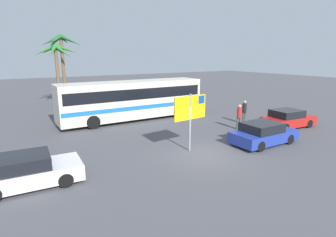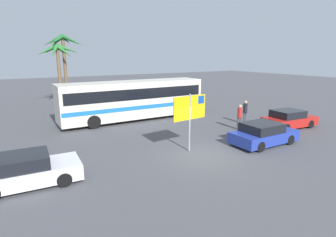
# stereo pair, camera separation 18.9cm
# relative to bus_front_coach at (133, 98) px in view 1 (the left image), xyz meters

# --- Properties ---
(ground) EXTENTS (120.00, 120.00, 0.00)m
(ground) POSITION_rel_bus_front_coach_xyz_m (-0.16, -9.33, -1.78)
(ground) COLOR #4C4C51
(bus_front_coach) EXTENTS (11.84, 2.55, 3.17)m
(bus_front_coach) POSITION_rel_bus_front_coach_xyz_m (0.00, 0.00, 0.00)
(bus_front_coach) COLOR silver
(bus_front_coach) RESTS_ON ground
(ferry_sign) EXTENTS (2.19, 0.28, 3.20)m
(ferry_sign) POSITION_rel_bus_front_coach_xyz_m (-0.41, -8.54, 0.54)
(ferry_sign) COLOR gray
(ferry_sign) RESTS_ON ground
(car_white) EXTENTS (4.12, 2.08, 1.32)m
(car_white) POSITION_rel_bus_front_coach_xyz_m (-8.51, -8.51, -1.15)
(car_white) COLOR silver
(car_white) RESTS_ON ground
(car_blue) EXTENTS (4.13, 1.95, 1.32)m
(car_blue) POSITION_rel_bus_front_coach_xyz_m (4.01, -9.87, -1.15)
(car_blue) COLOR #23389E
(car_blue) RESTS_ON ground
(car_red) EXTENTS (4.14, 2.13, 1.32)m
(car_red) POSITION_rel_bus_front_coach_xyz_m (8.74, -8.21, -1.15)
(car_red) COLOR red
(car_red) RESTS_ON ground
(pedestrian_crossing_lot) EXTENTS (0.32, 0.32, 1.82)m
(pedestrian_crossing_lot) POSITION_rel_bus_front_coach_xyz_m (5.19, -6.75, -0.70)
(pedestrian_crossing_lot) COLOR #4C4C51
(pedestrian_crossing_lot) RESTS_ON ground
(pedestrian_near_sign) EXTENTS (0.32, 0.32, 1.82)m
(pedestrian_near_sign) POSITION_rel_bus_front_coach_xyz_m (6.79, -5.74, -0.70)
(pedestrian_near_sign) COLOR #4C4C51
(pedestrian_near_sign) RESTS_ON ground
(palm_tree_seaside) EXTENTS (3.93, 3.79, 7.29)m
(palm_tree_seaside) POSITION_rel_bus_front_coach_xyz_m (-3.39, 9.53, 4.16)
(palm_tree_seaside) COLOR brown
(palm_tree_seaside) RESTS_ON ground
(palm_tree_inland) EXTENTS (4.16, 3.83, 6.35)m
(palm_tree_inland) POSITION_rel_bus_front_coach_xyz_m (-4.04, 9.01, 3.38)
(palm_tree_inland) COLOR brown
(palm_tree_inland) RESTS_ON ground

